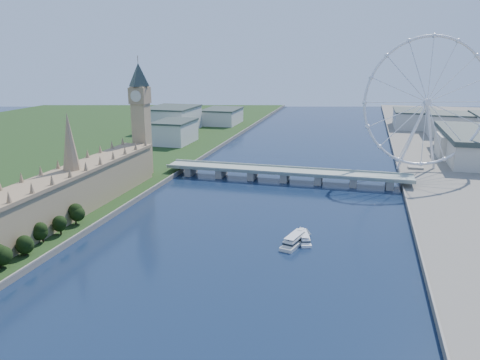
% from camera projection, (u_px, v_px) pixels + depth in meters
% --- Properties ---
extents(parliament_range, '(24.00, 200.00, 70.00)m').
position_uv_depth(parliament_range, '(74.00, 190.00, 327.13)').
color(parliament_range, tan).
rests_on(parliament_range, ground).
extents(big_ben, '(20.02, 20.02, 110.00)m').
position_uv_depth(big_ben, '(140.00, 105.00, 415.19)').
color(big_ben, tan).
rests_on(big_ben, ground).
extents(westminster_bridge, '(220.00, 22.00, 9.50)m').
position_uv_depth(westminster_bridge, '(285.00, 173.00, 419.99)').
color(westminster_bridge, gray).
rests_on(westminster_bridge, ground).
extents(london_eye, '(113.60, 39.12, 124.30)m').
position_uv_depth(london_eye, '(427.00, 103.00, 425.78)').
color(london_eye, silver).
rests_on(london_eye, ground).
extents(county_hall, '(54.00, 144.00, 35.00)m').
position_uv_depth(county_hall, '(467.00, 161.00, 499.90)').
color(county_hall, beige).
rests_on(county_hall, ground).
extents(city_skyline, '(505.00, 280.00, 32.00)m').
position_uv_depth(city_skyline, '(344.00, 123.00, 650.19)').
color(city_skyline, beige).
rests_on(city_skyline, ground).
extents(tour_boat_near, '(13.45, 26.37, 5.61)m').
position_uv_depth(tour_boat_near, '(304.00, 241.00, 286.45)').
color(tour_boat_near, white).
rests_on(tour_boat_near, ground).
extents(tour_boat_far, '(15.94, 32.29, 6.93)m').
position_uv_depth(tour_boat_far, '(295.00, 244.00, 281.57)').
color(tour_boat_far, silver).
rests_on(tour_boat_far, ground).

